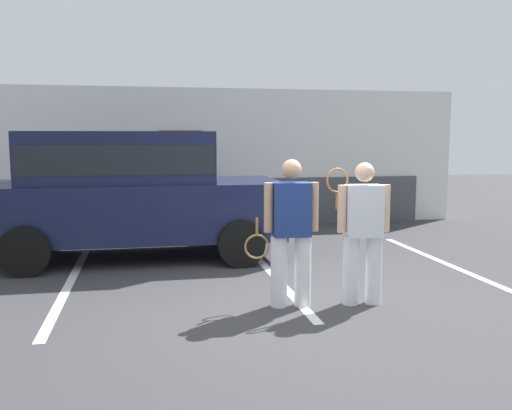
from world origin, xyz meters
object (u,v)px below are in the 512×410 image
(potted_plant_by_porch, at_px, (378,212))
(tennis_player_woman, at_px, (363,231))
(tennis_player_man, at_px, (291,231))
(parked_suv, at_px, (130,188))

(potted_plant_by_porch, bearing_deg, tennis_player_woman, -115.73)
(potted_plant_by_porch, bearing_deg, tennis_player_man, -123.72)
(parked_suv, bearing_deg, potted_plant_by_porch, 19.84)
(parked_suv, bearing_deg, tennis_player_woman, -48.10)
(tennis_player_man, height_order, potted_plant_by_porch, tennis_player_man)
(tennis_player_woman, height_order, potted_plant_by_porch, tennis_player_woman)
(tennis_player_woman, distance_m, potted_plant_by_porch, 5.44)
(tennis_player_woman, bearing_deg, parked_suv, -43.24)
(tennis_player_woman, xyz_separation_m, potted_plant_by_porch, (2.35, 4.88, -0.50))
(tennis_player_man, bearing_deg, tennis_player_woman, 177.55)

